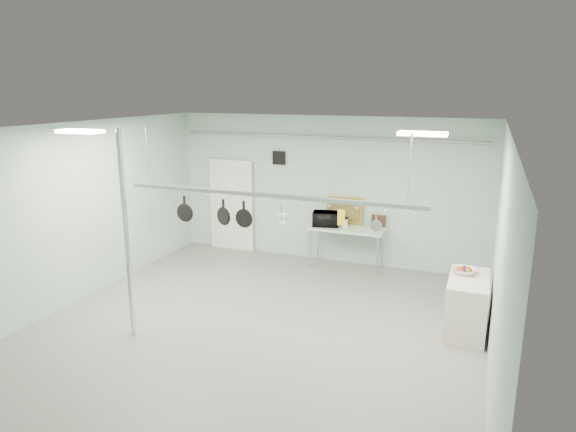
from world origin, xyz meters
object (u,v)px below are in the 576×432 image
at_px(prep_table, 347,231).
at_px(pot_rack, 266,193).
at_px(microwave, 326,219).
at_px(coffee_canister, 345,223).
at_px(side_cabinet, 467,305).
at_px(fruit_bowl, 464,271).
at_px(skillet_right, 244,214).
at_px(skillet_left, 185,208).
at_px(chrome_pole, 126,236).
at_px(skillet_mid, 223,212).

distance_m(prep_table, pot_rack, 3.61).
bearing_deg(microwave, coffee_canister, 174.28).
relative_size(side_cabinet, fruit_bowl, 3.24).
height_order(side_cabinet, skillet_right, skillet_right).
height_order(skillet_left, skillet_right, same).
bearing_deg(pot_rack, coffee_canister, 83.95).
height_order(pot_rack, coffee_canister, pot_rack).
distance_m(chrome_pole, skillet_right, 1.79).
distance_m(prep_table, fruit_bowl, 3.18).
height_order(side_cabinet, fruit_bowl, fruit_bowl).
relative_size(microwave, coffee_canister, 3.09).
bearing_deg(side_cabinet, fruit_bowl, 117.41).
height_order(pot_rack, skillet_mid, pot_rack).
distance_m(pot_rack, skillet_right, 0.51).
bearing_deg(pot_rack, chrome_pole, -154.65).
relative_size(chrome_pole, side_cabinet, 2.67).
distance_m(prep_table, side_cabinet, 3.39).
relative_size(chrome_pole, skillet_right, 7.69).
height_order(side_cabinet, coffee_canister, coffee_canister).
bearing_deg(fruit_bowl, side_cabinet, -62.59).
relative_size(fruit_bowl, skillet_right, 0.89).
xyz_separation_m(pot_rack, skillet_left, (-1.44, 0.00, -0.35)).
relative_size(chrome_pole, fruit_bowl, 8.63).
relative_size(prep_table, side_cabinet, 1.33).
height_order(microwave, coffee_canister, microwave).
relative_size(coffee_canister, skillet_right, 0.43).
height_order(side_cabinet, pot_rack, pot_rack).
relative_size(pot_rack, skillet_left, 11.74).
relative_size(pot_rack, coffee_canister, 26.71).
distance_m(skillet_mid, skillet_right, 0.36).
bearing_deg(chrome_pole, side_cabinet, 22.41).
xyz_separation_m(pot_rack, fruit_bowl, (2.86, 1.28, -1.28)).
bearing_deg(skillet_right, prep_table, 80.01).
xyz_separation_m(side_cabinet, skillet_mid, (-3.68, -1.10, 1.44)).
bearing_deg(pot_rack, fruit_bowl, 24.14).
xyz_separation_m(chrome_pole, fruit_bowl, (4.76, 2.18, -0.65)).
bearing_deg(coffee_canister, chrome_pole, -118.20).
bearing_deg(skillet_mid, chrome_pole, -121.63).
bearing_deg(prep_table, fruit_bowl, -39.43).
distance_m(side_cabinet, microwave, 3.74).
xyz_separation_m(skillet_mid, skillet_right, (0.36, 0.00, -0.01)).
bearing_deg(skillet_left, skillet_right, 2.25).
relative_size(chrome_pole, pot_rack, 0.67).
xyz_separation_m(side_cabinet, fruit_bowl, (-0.09, 0.18, 0.50)).
height_order(side_cabinet, skillet_mid, skillet_mid).
bearing_deg(skillet_right, coffee_canister, 80.83).
bearing_deg(microwave, fruit_bowl, 133.66).
bearing_deg(coffee_canister, pot_rack, -96.05).
bearing_deg(side_cabinet, skillet_right, -161.69).
bearing_deg(skillet_right, microwave, 87.46).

